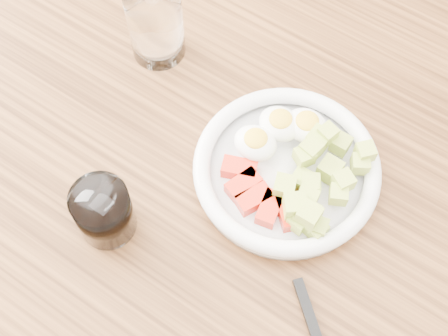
% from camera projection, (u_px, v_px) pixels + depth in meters
% --- Properties ---
extents(ground, '(4.00, 4.00, 0.00)m').
position_uv_depth(ground, '(225.00, 327.00, 1.45)').
color(ground, brown).
rests_on(ground, ground).
extents(dining_table, '(1.50, 0.90, 0.77)m').
position_uv_depth(dining_table, '(226.00, 220.00, 0.86)').
color(dining_table, brown).
rests_on(dining_table, ground).
extents(bowl, '(0.23, 0.23, 0.06)m').
position_uv_depth(bowl, '(288.00, 168.00, 0.75)').
color(bowl, white).
rests_on(bowl, dining_table).
extents(fork, '(0.14, 0.12, 0.01)m').
position_uv_depth(fork, '(316.00, 336.00, 0.68)').
color(fork, black).
rests_on(fork, dining_table).
extents(water_glass, '(0.07, 0.07, 0.13)m').
position_uv_depth(water_glass, '(155.00, 18.00, 0.80)').
color(water_glass, white).
rests_on(water_glass, dining_table).
extents(coffee_glass, '(0.07, 0.07, 0.08)m').
position_uv_depth(coffee_glass, '(104.00, 212.00, 0.71)').
color(coffee_glass, white).
rests_on(coffee_glass, dining_table).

